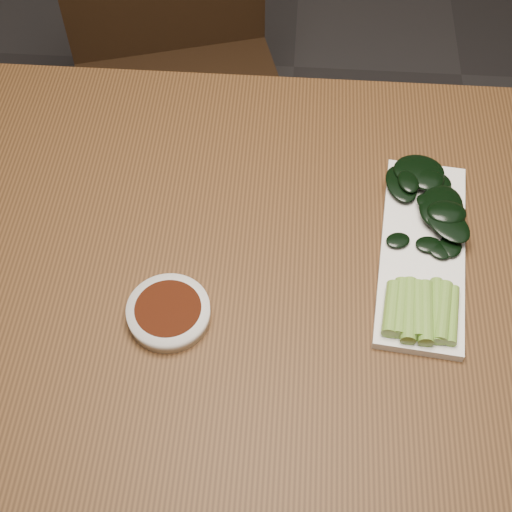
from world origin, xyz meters
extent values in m
plane|color=#2C292A|center=(0.00, 0.00, 0.00)|extent=(6.00, 6.00, 0.00)
cube|color=#4C2E15|center=(0.00, 0.00, 0.73)|extent=(1.40, 0.80, 0.04)
cube|color=black|center=(-0.24, 0.64, 0.43)|extent=(0.58, 0.58, 0.04)
cylinder|color=black|center=(-0.38, 0.38, 0.21)|extent=(0.04, 0.04, 0.41)
cylinder|color=black|center=(0.01, 0.50, 0.21)|extent=(0.04, 0.04, 0.41)
cylinder|color=black|center=(-0.50, 0.77, 0.21)|extent=(0.04, 0.04, 0.41)
cylinder|color=black|center=(-0.10, 0.89, 0.21)|extent=(0.04, 0.04, 0.41)
cylinder|color=white|center=(-0.14, -0.09, 0.76)|extent=(0.11, 0.11, 0.02)
cylinder|color=#3B1305|center=(-0.14, -0.09, 0.77)|extent=(0.09, 0.09, 0.00)
cube|color=white|center=(0.20, 0.04, 0.76)|extent=(0.15, 0.34, 0.01)
cylinder|color=olive|center=(0.15, -0.07, 0.77)|extent=(0.03, 0.08, 0.02)
cylinder|color=olive|center=(0.16, -0.07, 0.77)|extent=(0.03, 0.09, 0.02)
cylinder|color=olive|center=(0.17, -0.07, 0.77)|extent=(0.03, 0.09, 0.02)
cylinder|color=olive|center=(0.18, -0.07, 0.77)|extent=(0.02, 0.08, 0.02)
cylinder|color=olive|center=(0.19, -0.07, 0.77)|extent=(0.03, 0.09, 0.02)
cylinder|color=olive|center=(0.21, -0.07, 0.77)|extent=(0.02, 0.10, 0.02)
cylinder|color=olive|center=(0.22, -0.07, 0.77)|extent=(0.03, 0.09, 0.02)
cylinder|color=olive|center=(0.23, -0.07, 0.77)|extent=(0.03, 0.09, 0.02)
ellipsoid|color=black|center=(0.22, 0.15, 0.77)|extent=(0.07, 0.06, 0.01)
ellipsoid|color=black|center=(0.24, 0.10, 0.77)|extent=(0.04, 0.05, 0.01)
ellipsoid|color=black|center=(0.23, 0.11, 0.77)|extent=(0.06, 0.06, 0.01)
ellipsoid|color=black|center=(0.23, 0.09, 0.78)|extent=(0.06, 0.04, 0.01)
ellipsoid|color=black|center=(0.24, 0.11, 0.77)|extent=(0.05, 0.05, 0.01)
ellipsoid|color=black|center=(0.18, 0.15, 0.78)|extent=(0.04, 0.05, 0.01)
ellipsoid|color=black|center=(0.23, 0.10, 0.78)|extent=(0.09, 0.08, 0.01)
ellipsoid|color=black|center=(0.21, 0.16, 0.78)|extent=(0.07, 0.07, 0.01)
ellipsoid|color=black|center=(0.23, 0.09, 0.78)|extent=(0.05, 0.07, 0.01)
ellipsoid|color=black|center=(0.23, 0.10, 0.78)|extent=(0.08, 0.10, 0.01)
ellipsoid|color=black|center=(0.20, 0.17, 0.78)|extent=(0.08, 0.07, 0.01)
ellipsoid|color=black|center=(0.23, 0.07, 0.78)|extent=(0.09, 0.09, 0.01)
ellipsoid|color=black|center=(0.17, 0.15, 0.77)|extent=(0.06, 0.08, 0.01)
ellipsoid|color=black|center=(0.22, 0.03, 0.77)|extent=(0.04, 0.04, 0.01)
ellipsoid|color=black|center=(0.16, 0.04, 0.77)|extent=(0.04, 0.04, 0.01)
ellipsoid|color=black|center=(0.24, 0.04, 0.77)|extent=(0.04, 0.05, 0.01)
ellipsoid|color=black|center=(0.21, 0.04, 0.77)|extent=(0.04, 0.03, 0.01)
camera|label=1|loc=(0.01, -0.57, 1.57)|focal=50.00mm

